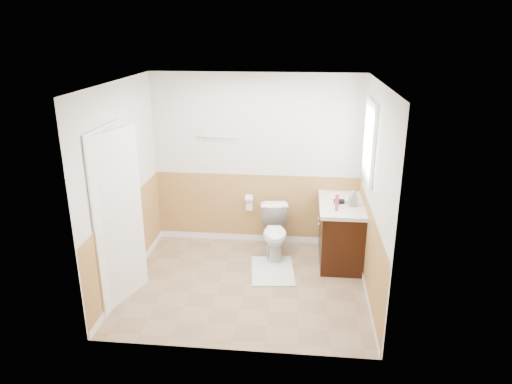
# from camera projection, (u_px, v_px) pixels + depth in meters

# --- Properties ---
(floor) EXTENTS (3.00, 3.00, 0.00)m
(floor) POSITION_uv_depth(u_px,v_px,m) (246.00, 284.00, 5.98)
(floor) COLOR #8C7051
(floor) RESTS_ON ground
(ceiling) EXTENTS (3.00, 3.00, 0.00)m
(ceiling) POSITION_uv_depth(u_px,v_px,m) (245.00, 83.00, 5.15)
(ceiling) COLOR white
(ceiling) RESTS_ON floor
(wall_back) EXTENTS (3.00, 0.00, 3.00)m
(wall_back) POSITION_uv_depth(u_px,v_px,m) (257.00, 161.00, 6.78)
(wall_back) COLOR silver
(wall_back) RESTS_ON floor
(wall_front) EXTENTS (3.00, 0.00, 3.00)m
(wall_front) POSITION_uv_depth(u_px,v_px,m) (228.00, 237.00, 4.34)
(wall_front) COLOR silver
(wall_front) RESTS_ON floor
(wall_left) EXTENTS (0.00, 3.00, 3.00)m
(wall_left) POSITION_uv_depth(u_px,v_px,m) (123.00, 187.00, 5.71)
(wall_left) COLOR silver
(wall_left) RESTS_ON floor
(wall_right) EXTENTS (0.00, 3.00, 3.00)m
(wall_right) POSITION_uv_depth(u_px,v_px,m) (375.00, 195.00, 5.42)
(wall_right) COLOR silver
(wall_right) RESTS_ON floor
(wainscot_back) EXTENTS (3.00, 0.00, 3.00)m
(wainscot_back) POSITION_uv_depth(u_px,v_px,m) (256.00, 210.00, 7.02)
(wainscot_back) COLOR #B88B49
(wainscot_back) RESTS_ON floor
(wainscot_front) EXTENTS (3.00, 0.00, 3.00)m
(wainscot_front) POSITION_uv_depth(u_px,v_px,m) (230.00, 306.00, 4.60)
(wainscot_front) COLOR #B88B49
(wainscot_front) RESTS_ON floor
(wainscot_left) EXTENTS (0.00, 2.60, 2.60)m
(wainscot_left) POSITION_uv_depth(u_px,v_px,m) (129.00, 243.00, 5.95)
(wainscot_left) COLOR #B88B49
(wainscot_left) RESTS_ON floor
(wainscot_right) EXTENTS (0.00, 2.60, 2.60)m
(wainscot_right) POSITION_uv_depth(u_px,v_px,m) (369.00, 254.00, 5.67)
(wainscot_right) COLOR #B88B49
(wainscot_right) RESTS_ON floor
(toilet) EXTENTS (0.47, 0.73, 0.70)m
(toilet) POSITION_uv_depth(u_px,v_px,m) (275.00, 233.00, 6.61)
(toilet) COLOR white
(toilet) RESTS_ON floor
(bath_mat) EXTENTS (0.64, 0.86, 0.02)m
(bath_mat) POSITION_uv_depth(u_px,v_px,m) (272.00, 271.00, 6.27)
(bath_mat) COLOR white
(bath_mat) RESTS_ON floor
(vanity_cabinet) EXTENTS (0.55, 1.10, 0.80)m
(vanity_cabinet) POSITION_uv_depth(u_px,v_px,m) (340.00, 232.00, 6.50)
(vanity_cabinet) COLOR black
(vanity_cabinet) RESTS_ON floor
(vanity_knob_left) EXTENTS (0.03, 0.03, 0.03)m
(vanity_knob_left) POSITION_uv_depth(u_px,v_px,m) (319.00, 224.00, 6.39)
(vanity_knob_left) COLOR silver
(vanity_knob_left) RESTS_ON vanity_cabinet
(vanity_knob_right) EXTENTS (0.03, 0.03, 0.03)m
(vanity_knob_right) POSITION_uv_depth(u_px,v_px,m) (319.00, 219.00, 6.57)
(vanity_knob_right) COLOR silver
(vanity_knob_right) RESTS_ON vanity_cabinet
(countertop) EXTENTS (0.60, 1.15, 0.05)m
(countertop) POSITION_uv_depth(u_px,v_px,m) (342.00, 203.00, 6.36)
(countertop) COLOR beige
(countertop) RESTS_ON vanity_cabinet
(sink_basin) EXTENTS (0.36, 0.36, 0.02)m
(sink_basin) POSITION_uv_depth(u_px,v_px,m) (342.00, 197.00, 6.49)
(sink_basin) COLOR silver
(sink_basin) RESTS_ON countertop
(faucet) EXTENTS (0.02, 0.02, 0.14)m
(faucet) POSITION_uv_depth(u_px,v_px,m) (355.00, 194.00, 6.45)
(faucet) COLOR #B6B5BB
(faucet) RESTS_ON countertop
(lotion_bottle) EXTENTS (0.05, 0.05, 0.22)m
(lotion_bottle) POSITION_uv_depth(u_px,v_px,m) (337.00, 203.00, 6.01)
(lotion_bottle) COLOR #C43266
(lotion_bottle) RESTS_ON countertop
(soap_dispenser) EXTENTS (0.11, 0.12, 0.21)m
(soap_dispenser) POSITION_uv_depth(u_px,v_px,m) (353.00, 199.00, 6.17)
(soap_dispenser) COLOR gray
(soap_dispenser) RESTS_ON countertop
(hair_dryer_body) EXTENTS (0.14, 0.07, 0.07)m
(hair_dryer_body) POSITION_uv_depth(u_px,v_px,m) (339.00, 201.00, 6.27)
(hair_dryer_body) COLOR black
(hair_dryer_body) RESTS_ON countertop
(hair_dryer_handle) EXTENTS (0.03, 0.03, 0.07)m
(hair_dryer_handle) POSITION_uv_depth(u_px,v_px,m) (337.00, 204.00, 6.24)
(hair_dryer_handle) COLOR black
(hair_dryer_handle) RESTS_ON countertop
(mirror_panel) EXTENTS (0.02, 0.35, 0.90)m
(mirror_panel) POSITION_uv_depth(u_px,v_px,m) (364.00, 147.00, 6.35)
(mirror_panel) COLOR silver
(mirror_panel) RESTS_ON wall_right
(window_frame) EXTENTS (0.04, 0.80, 1.00)m
(window_frame) POSITION_uv_depth(u_px,v_px,m) (369.00, 141.00, 5.81)
(window_frame) COLOR white
(window_frame) RESTS_ON wall_right
(window_glass) EXTENTS (0.01, 0.70, 0.90)m
(window_glass) POSITION_uv_depth(u_px,v_px,m) (371.00, 141.00, 5.80)
(window_glass) COLOR white
(window_glass) RESTS_ON wall_right
(door) EXTENTS (0.29, 0.78, 2.04)m
(door) POSITION_uv_depth(u_px,v_px,m) (118.00, 219.00, 5.35)
(door) COLOR white
(door) RESTS_ON wall_left
(door_frame) EXTENTS (0.02, 0.92, 2.10)m
(door_frame) POSITION_uv_depth(u_px,v_px,m) (112.00, 218.00, 5.35)
(door_frame) COLOR white
(door_frame) RESTS_ON wall_left
(door_knob) EXTENTS (0.06, 0.06, 0.06)m
(door_knob) POSITION_uv_depth(u_px,v_px,m) (134.00, 214.00, 5.68)
(door_knob) COLOR silver
(door_knob) RESTS_ON door
(towel_bar) EXTENTS (0.62, 0.02, 0.02)m
(towel_bar) POSITION_uv_depth(u_px,v_px,m) (218.00, 137.00, 6.67)
(towel_bar) COLOR silver
(towel_bar) RESTS_ON wall_back
(tp_holder_bar) EXTENTS (0.14, 0.02, 0.02)m
(tp_holder_bar) POSITION_uv_depth(u_px,v_px,m) (249.00, 198.00, 6.91)
(tp_holder_bar) COLOR silver
(tp_holder_bar) RESTS_ON wall_back
(tp_roll) EXTENTS (0.10, 0.11, 0.11)m
(tp_roll) POSITION_uv_depth(u_px,v_px,m) (249.00, 198.00, 6.91)
(tp_roll) COLOR white
(tp_roll) RESTS_ON tp_holder_bar
(tp_sheet) EXTENTS (0.10, 0.01, 0.16)m
(tp_sheet) POSITION_uv_depth(u_px,v_px,m) (249.00, 205.00, 6.94)
(tp_sheet) COLOR white
(tp_sheet) RESTS_ON tp_roll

